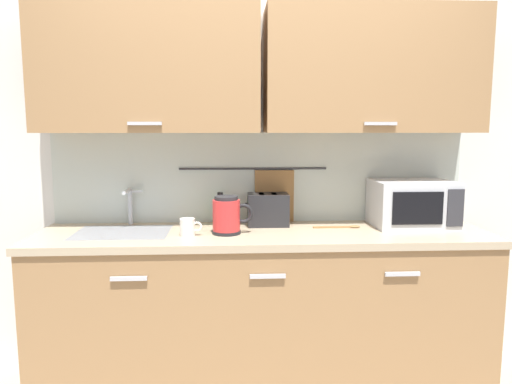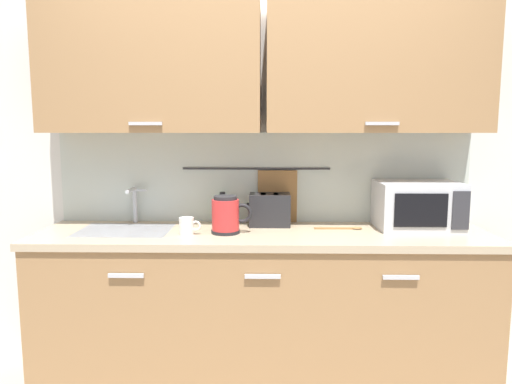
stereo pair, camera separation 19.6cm
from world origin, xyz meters
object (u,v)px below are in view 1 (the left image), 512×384
Objects in this scene: dish_soap_bottle at (220,211)px; toaster at (268,209)px; mug_near_sink at (188,227)px; microwave at (412,203)px; electric_kettle at (227,216)px; wooden_spoon at (342,227)px.

dish_soap_bottle is 0.77× the size of toaster.
mug_near_sink is at bearing -150.29° from toaster.
microwave reaches higher than dish_soap_bottle.
toaster is at bearing 29.71° from mug_near_sink.
microwave reaches higher than mug_near_sink.
wooden_spoon is (0.67, 0.12, -0.10)m from electric_kettle.
electric_kettle is at bearing -172.11° from microwave.
mug_near_sink is (-0.21, -0.04, -0.05)m from electric_kettle.
toaster is at bearing -6.19° from dish_soap_bottle.
microwave is at bearing 4.62° from wooden_spoon.
wooden_spoon is (-0.42, -0.03, -0.13)m from microwave.
toaster reaches higher than mug_near_sink.
microwave is 2.35× the size of dish_soap_bottle.
dish_soap_bottle is at bearing 175.17° from microwave.
mug_near_sink is at bearing -168.84° from electric_kettle.
mug_near_sink is (-1.30, -0.19, -0.09)m from microwave.
dish_soap_bottle is at bearing 169.65° from wooden_spoon.
electric_kettle is 0.69m from wooden_spoon.
toaster is at bearing 41.91° from electric_kettle.
wooden_spoon is (0.43, -0.10, -0.09)m from toaster.
electric_kettle is 0.82× the size of wooden_spoon.
mug_near_sink is (-0.17, -0.29, -0.04)m from dish_soap_bottle.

